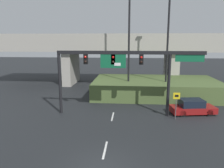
# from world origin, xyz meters

# --- Properties ---
(ground_plane) EXTENTS (160.00, 160.00, 0.00)m
(ground_plane) POSITION_xyz_m (0.00, 0.00, 0.00)
(ground_plane) COLOR black
(lane_markings) EXTENTS (0.14, 34.84, 0.01)m
(lane_markings) POSITION_xyz_m (0.00, 11.86, 0.00)
(lane_markings) COLOR silver
(lane_markings) RESTS_ON ground
(signal_gantry) EXTENTS (13.80, 0.44, 6.20)m
(signal_gantry) POSITION_xyz_m (0.98, 9.26, 4.96)
(signal_gantry) COLOR black
(signal_gantry) RESTS_ON ground
(speed_limit_sign) EXTENTS (0.60, 0.11, 2.59)m
(speed_limit_sign) POSITION_xyz_m (5.83, 8.34, 1.68)
(speed_limit_sign) COLOR #4C4C4C
(speed_limit_sign) RESTS_ON ground
(highway_light_pole_near) EXTENTS (0.70, 0.36, 13.88)m
(highway_light_pole_near) POSITION_xyz_m (1.42, 16.15, 7.32)
(highway_light_pole_near) COLOR black
(highway_light_pole_near) RESTS_ON ground
(highway_light_pole_far) EXTENTS (0.70, 0.36, 12.51)m
(highway_light_pole_far) POSITION_xyz_m (6.11, 16.21, 6.63)
(highway_light_pole_far) COLOR black
(highway_light_pole_far) RESTS_ON ground
(overpass_bridge) EXTENTS (38.79, 7.86, 8.12)m
(overpass_bridge) POSITION_xyz_m (-0.00, 24.53, 5.84)
(overpass_bridge) COLOR #A39E93
(overpass_bridge) RESTS_ON ground
(grass_embankment) EXTENTS (16.16, 8.94, 2.06)m
(grass_embankment) POSITION_xyz_m (5.02, 17.48, 1.03)
(grass_embankment) COLOR #4C6033
(grass_embankment) RESTS_ON ground
(parked_sedan_near_right) EXTENTS (4.51, 2.41, 1.48)m
(parked_sedan_near_right) POSITION_xyz_m (7.78, 10.05, 0.68)
(parked_sedan_near_right) COLOR maroon
(parked_sedan_near_right) RESTS_ON ground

